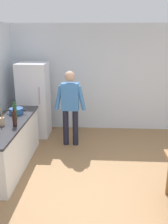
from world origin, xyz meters
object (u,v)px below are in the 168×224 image
object	(u,v)px
cooking_pot	(16,111)
refrigerator	(34,100)
bottle_wine_dark	(14,118)
person	(70,104)
utensil_jar	(2,121)
bottle_wine_green	(15,112)

from	to	relation	value
cooking_pot	refrigerator	bearing A→B (deg)	85.04
refrigerator	cooking_pot	world-z (taller)	refrigerator
refrigerator	cooking_pot	xyz separation A→B (m)	(-0.09, -1.09, 0.06)
cooking_pot	bottle_wine_dark	xyz separation A→B (m)	(0.20, -0.69, 0.09)
person	cooking_pot	distance (m)	1.17
refrigerator	utensil_jar	size ratio (longest dim) A/B	5.62
person	utensil_jar	bearing A→B (deg)	-132.84
utensil_jar	refrigerator	bearing A→B (deg)	84.99
refrigerator	bottle_wine_dark	bearing A→B (deg)	-86.76
refrigerator	person	xyz separation A→B (m)	(0.95, -0.55, 0.08)
person	bottle_wine_green	world-z (taller)	person
refrigerator	utensil_jar	distance (m)	1.75
person	utensil_jar	world-z (taller)	person
refrigerator	utensil_jar	world-z (taller)	refrigerator
bottle_wine_green	person	bearing A→B (deg)	40.73
refrigerator	person	distance (m)	1.10
bottle_wine_green	utensil_jar	bearing A→B (deg)	-110.65
refrigerator	bottle_wine_green	world-z (taller)	refrigerator
refrigerator	person	world-z (taller)	refrigerator
cooking_pot	utensil_jar	distance (m)	0.66
utensil_jar	bottle_wine_green	bearing A→B (deg)	69.35
person	utensil_jar	xyz separation A→B (m)	(-1.10, -1.19, 0.00)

